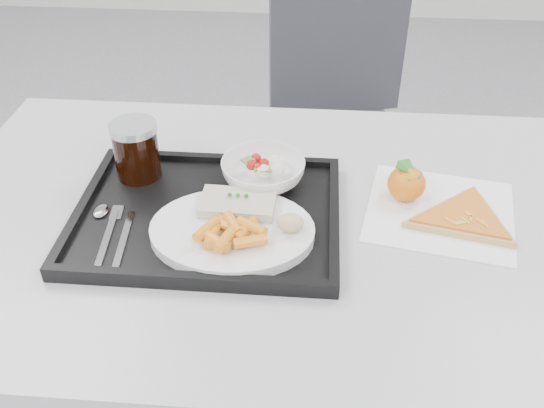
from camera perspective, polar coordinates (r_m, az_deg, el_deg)
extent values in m
cube|color=#BABABC|center=(1.07, -0.56, -1.56)|extent=(1.20, 0.80, 0.03)
cylinder|color=#47474C|center=(1.69, -17.99, -3.47)|extent=(0.04, 0.04, 0.72)
cylinder|color=#47474C|center=(1.64, 19.93, -5.44)|extent=(0.04, 0.04, 0.72)
cube|color=#33333A|center=(1.84, 5.80, 5.43)|extent=(0.51, 0.51, 0.04)
cube|color=#33333A|center=(1.90, 6.28, 14.85)|extent=(0.41, 0.13, 0.46)
cylinder|color=#47474C|center=(1.84, -0.27, -3.51)|extent=(0.03, 0.03, 0.43)
cylinder|color=#47474C|center=(1.85, 10.95, -4.03)|extent=(0.03, 0.03, 0.43)
cylinder|color=#47474C|center=(2.12, 0.57, 2.73)|extent=(0.03, 0.03, 0.43)
cylinder|color=#47474C|center=(2.13, 10.26, 2.25)|extent=(0.03, 0.03, 0.43)
cube|color=black|center=(1.05, -6.06, -1.17)|extent=(0.45, 0.35, 0.01)
cube|color=black|center=(1.18, -4.75, 4.31)|extent=(0.45, 0.02, 0.01)
cube|color=black|center=(0.92, -7.86, -6.85)|extent=(0.45, 0.02, 0.01)
cube|color=black|center=(1.03, 5.88, -1.18)|extent=(0.02, 0.32, 0.01)
cube|color=black|center=(1.10, -17.29, 0.00)|extent=(0.02, 0.32, 0.01)
cylinder|color=white|center=(0.99, -3.77, -2.56)|extent=(0.27, 0.27, 0.02)
cube|color=beige|center=(1.02, -3.25, 0.08)|extent=(0.13, 0.08, 0.02)
sphere|color=#236B1C|center=(1.02, -4.02, 0.87)|extent=(0.01, 0.01, 0.01)
sphere|color=#236B1C|center=(1.02, -3.23, 0.84)|extent=(0.01, 0.01, 0.01)
sphere|color=#236B1C|center=(1.01, -2.45, 0.80)|extent=(0.01, 0.01, 0.01)
ellipsoid|color=tan|center=(0.97, 1.75, -1.78)|extent=(0.05, 0.05, 0.03)
imported|color=white|center=(1.10, -0.83, 3.00)|extent=(0.15, 0.15, 0.05)
cylinder|color=black|center=(1.14, -12.63, 4.76)|extent=(0.08, 0.08, 0.10)
cylinder|color=#A5A8AD|center=(1.11, -12.98, 7.04)|extent=(0.09, 0.09, 0.01)
cube|color=silver|center=(1.02, -15.30, -3.20)|extent=(0.02, 0.15, 0.00)
ellipsoid|color=silver|center=(1.08, -15.82, -0.63)|extent=(0.03, 0.04, 0.01)
cube|color=silver|center=(1.01, -13.80, -3.30)|extent=(0.02, 0.15, 0.00)
cube|color=silver|center=(1.07, -14.40, -0.80)|extent=(0.02, 0.04, 0.00)
cube|color=white|center=(1.11, 15.51, -0.68)|extent=(0.29, 0.28, 0.00)
ellipsoid|color=#FF610D|center=(1.10, 12.54, 1.87)|extent=(0.07, 0.07, 0.06)
cube|color=#236B1C|center=(1.09, 12.75, 3.16)|extent=(0.04, 0.05, 0.02)
cube|color=#236B1C|center=(1.09, 12.75, 3.16)|extent=(0.05, 0.03, 0.02)
cylinder|color=tan|center=(1.09, 17.57, -1.32)|extent=(0.27, 0.27, 0.01)
cylinder|color=#B13615|center=(1.08, 17.65, -0.99)|extent=(0.24, 0.24, 0.00)
cube|color=#EABC47|center=(1.08, 18.23, -1.24)|extent=(0.01, 0.02, 0.00)
cube|color=#EABC47|center=(1.06, 17.09, -1.68)|extent=(0.02, 0.01, 0.00)
cube|color=#EABC47|center=(1.07, 17.74, -1.49)|extent=(0.01, 0.02, 0.00)
cube|color=#EABC47|center=(1.07, 19.05, -1.61)|extent=(0.01, 0.02, 0.00)
cube|color=#EABC47|center=(1.07, 19.40, -1.78)|extent=(0.01, 0.02, 0.00)
cube|color=#EABC47|center=(1.08, 18.06, -0.99)|extent=(0.01, 0.02, 0.00)
cube|color=#EABC47|center=(1.06, 16.34, -1.50)|extent=(0.02, 0.02, 0.00)
cube|color=#EABC47|center=(1.06, 17.33, -1.77)|extent=(0.02, 0.01, 0.00)
cylinder|color=orange|center=(0.97, -3.61, -2.24)|extent=(0.06, 0.03, 0.02)
cylinder|color=orange|center=(0.97, -3.71, -1.86)|extent=(0.04, 0.05, 0.02)
cylinder|color=orange|center=(0.93, -2.07, -3.54)|extent=(0.06, 0.03, 0.02)
cylinder|color=orange|center=(0.96, -2.56, -2.43)|extent=(0.04, 0.05, 0.02)
cylinder|color=orange|center=(0.97, -5.68, -2.22)|extent=(0.04, 0.05, 0.02)
cylinder|color=orange|center=(0.93, -4.41, -3.36)|extent=(0.03, 0.06, 0.02)
cylinder|color=orange|center=(0.94, -5.38, -3.44)|extent=(0.05, 0.05, 0.02)
cylinder|color=orange|center=(0.95, -5.65, -2.91)|extent=(0.02, 0.05, 0.02)
cylinder|color=orange|center=(0.96, -1.94, -2.15)|extent=(0.05, 0.04, 0.02)
cylinder|color=orange|center=(0.96, -6.19, -2.39)|extent=(0.04, 0.05, 0.02)
sphere|color=#AC1311|center=(1.10, -1.93, 3.69)|extent=(0.02, 0.02, 0.02)
sphere|color=#AC1311|center=(1.12, -1.52, 4.29)|extent=(0.02, 0.02, 0.02)
sphere|color=#AC1311|center=(1.10, -0.73, 3.80)|extent=(0.02, 0.02, 0.02)
sphere|color=#AC1311|center=(1.09, -1.16, 3.25)|extent=(0.02, 0.02, 0.02)
ellipsoid|color=silver|center=(1.09, -0.89, 3.09)|extent=(0.03, 0.03, 0.02)
ellipsoid|color=silver|center=(1.09, 0.40, 3.20)|extent=(0.03, 0.03, 0.02)
ellipsoid|color=silver|center=(1.09, 0.56, 3.31)|extent=(0.03, 0.03, 0.02)
ellipsoid|color=silver|center=(1.11, 0.11, 3.91)|extent=(0.03, 0.03, 0.02)
ellipsoid|color=silver|center=(1.10, 0.58, 3.72)|extent=(0.03, 0.03, 0.02)
cube|color=#567D2F|center=(1.08, -0.61, 3.31)|extent=(0.02, 0.02, 0.00)
cube|color=#567D2F|center=(1.08, -1.11, 3.38)|extent=(0.02, 0.02, 0.00)
cube|color=#567D2F|center=(1.11, -2.28, 4.12)|extent=(0.03, 0.03, 0.00)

